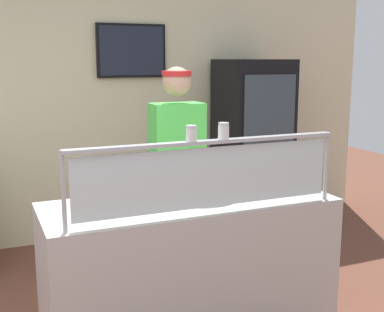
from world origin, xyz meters
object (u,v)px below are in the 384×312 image
parmesan_shaker (191,134)px  pepper_flake_shaker (224,132)px  pizza_tray (201,195)px  worker_figure (178,170)px  drink_fridge (252,146)px  pizza_server (210,191)px

parmesan_shaker → pepper_flake_shaker: pepper_flake_shaker is taller
parmesan_shaker → pepper_flake_shaker: (0.19, 0.00, 0.00)m
pizza_tray → worker_figure: (0.07, 0.57, 0.04)m
pepper_flake_shaker → pizza_tray: bearing=87.5°
parmesan_shaker → worker_figure: worker_figure is taller
pepper_flake_shaker → drink_fridge: 2.57m
pizza_server → pepper_flake_shaker: size_ratio=2.99×
pizza_server → parmesan_shaker: bearing=-122.5°
parmesan_shaker → worker_figure: (0.28, 0.90, -0.40)m
pizza_tray → pepper_flake_shaker: bearing=-92.5°
pizza_tray → pizza_server: pizza_server is taller
pepper_flake_shaker → worker_figure: size_ratio=0.05×
parmesan_shaker → pizza_tray: bearing=57.8°
pepper_flake_shaker → worker_figure: 0.99m
pizza_server → worker_figure: size_ratio=0.16×
pizza_tray → worker_figure: size_ratio=0.28×
worker_figure → drink_fridge: 1.78m
pizza_server → pepper_flake_shaker: bearing=-94.4°
parmesan_shaker → pepper_flake_shaker: bearing=0.0°
worker_figure → pizza_server: bearing=-91.7°
drink_fridge → parmesan_shaker: bearing=-127.2°
parmesan_shaker → drink_fridge: bearing=52.8°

